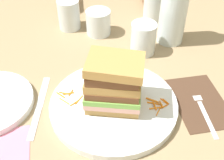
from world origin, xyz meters
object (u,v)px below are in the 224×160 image
(knife, at_px, (39,108))
(water_bottle, at_px, (175,3))
(fork, at_px, (203,107))
(empty_tumbler_0, at_px, (153,6))
(sandwich, at_px, (114,83))
(main_plate, at_px, (114,105))
(empty_tumbler_2, at_px, (98,22))
(napkin_pink, at_px, (5,147))
(napkin_dark, at_px, (199,101))
(juice_glass, at_px, (143,40))
(empty_tumbler_1, at_px, (69,14))

(knife, distance_m, water_bottle, 0.46)
(fork, xyz_separation_m, empty_tumbler_0, (-0.02, 0.42, 0.04))
(sandwich, bearing_deg, main_plate, 126.81)
(empty_tumbler_2, height_order, napkin_pink, empty_tumbler_2)
(main_plate, xyz_separation_m, napkin_dark, (0.20, -0.01, -0.01))
(napkin_dark, xyz_separation_m, water_bottle, (-0.00, 0.26, 0.12))
(empty_tumbler_2, bearing_deg, napkin_pink, -118.59)
(juice_glass, height_order, empty_tumbler_2, juice_glass)
(napkin_pink, bearing_deg, main_plate, 20.24)
(main_plate, relative_size, sandwich, 2.08)
(napkin_dark, bearing_deg, water_bottle, 90.33)
(main_plate, height_order, knife, main_plate)
(juice_glass, height_order, empty_tumbler_1, empty_tumbler_1)
(juice_glass, distance_m, water_bottle, 0.13)
(main_plate, distance_m, juice_glass, 0.24)
(water_bottle, bearing_deg, empty_tumbler_0, 99.97)
(sandwich, xyz_separation_m, fork, (0.20, -0.03, -0.07))
(napkin_dark, relative_size, empty_tumbler_1, 1.90)
(juice_glass, bearing_deg, empty_tumbler_2, 135.49)
(sandwich, distance_m, juice_glass, 0.24)
(empty_tumbler_1, bearing_deg, empty_tumbler_2, -26.31)
(water_bottle, xyz_separation_m, empty_tumbler_1, (-0.30, 0.11, -0.08))
(juice_glass, bearing_deg, empty_tumbler_1, 142.34)
(empty_tumbler_1, distance_m, napkin_pink, 0.47)
(sandwich, bearing_deg, empty_tumbler_2, 91.49)
(sandwich, height_order, empty_tumbler_2, sandwich)
(empty_tumbler_0, bearing_deg, main_plate, -114.59)
(sandwich, distance_m, napkin_pink, 0.26)
(sandwich, distance_m, fork, 0.22)
(main_plate, distance_m, sandwich, 0.07)
(napkin_dark, xyz_separation_m, juice_glass, (-0.09, 0.22, 0.04))
(empty_tumbler_2, bearing_deg, sandwich, -88.51)
(empty_tumbler_2, xyz_separation_m, napkin_pink, (-0.22, -0.41, -0.04))
(fork, xyz_separation_m, empty_tumbler_2, (-0.21, 0.35, 0.03))
(main_plate, bearing_deg, empty_tumbler_2, 91.41)
(empty_tumbler_0, bearing_deg, fork, -86.65)
(napkin_pink, bearing_deg, juice_glass, 40.94)
(main_plate, bearing_deg, fork, -7.99)
(fork, height_order, juice_glass, juice_glass)
(juice_glass, relative_size, empty_tumbler_1, 0.97)
(main_plate, height_order, empty_tumbler_2, empty_tumbler_2)
(main_plate, bearing_deg, empty_tumbler_0, 65.41)
(empty_tumbler_0, bearing_deg, empty_tumbler_2, -160.56)
(sandwich, relative_size, empty_tumbler_1, 1.51)
(empty_tumbler_1, bearing_deg, main_plate, -75.27)
(sandwich, xyz_separation_m, empty_tumbler_0, (0.18, 0.39, -0.03))
(sandwich, xyz_separation_m, water_bottle, (0.20, 0.26, 0.04))
(water_bottle, bearing_deg, napkin_pink, -141.61)
(empty_tumbler_0, xyz_separation_m, empty_tumbler_2, (-0.19, -0.07, -0.01))
(water_bottle, height_order, empty_tumbler_1, water_bottle)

